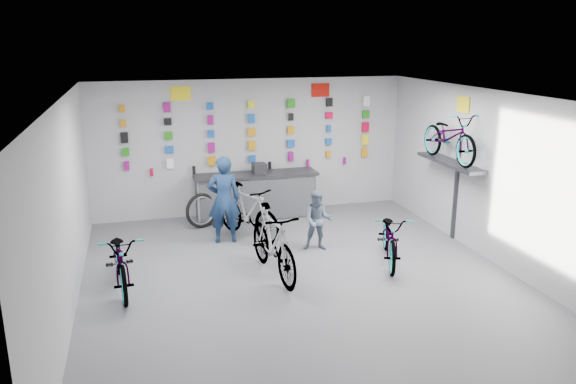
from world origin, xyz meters
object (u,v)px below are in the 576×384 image
object	(u,v)px
bike_service	(248,212)
clerk	(224,200)
counter	(256,196)
bike_center	(273,243)
bike_left	(121,260)
customer	(318,220)
bike_right	(390,237)

from	to	relation	value
bike_service	clerk	size ratio (longest dim) A/B	1.06
bike_service	clerk	world-z (taller)	clerk
counter	bike_center	xyz separation A→B (m)	(-0.41, -3.18, 0.10)
bike_left	customer	world-z (taller)	customer
bike_center	clerk	bearing A→B (deg)	98.81
counter	customer	distance (m)	2.33
bike_right	customer	world-z (taller)	customer
bike_right	bike_center	bearing A→B (deg)	-159.09
counter	bike_right	distance (m)	3.59
counter	bike_service	size ratio (longest dim) A/B	1.49
counter	clerk	xyz separation A→B (m)	(-0.93, -1.35, 0.37)
bike_center	customer	distance (m)	1.46
counter	customer	bearing A→B (deg)	-72.71
counter	bike_service	xyz separation A→B (m)	(-0.44, -1.25, 0.06)
bike_right	bike_left	bearing A→B (deg)	-161.44
bike_right	bike_service	bearing A→B (deg)	158.64
bike_service	counter	bearing A→B (deg)	41.57
bike_center	clerk	size ratio (longest dim) A/B	1.15
bike_left	bike_center	bearing A→B (deg)	-8.30
bike_service	bike_right	bearing A→B (deg)	-70.29
counter	bike_left	size ratio (longest dim) A/B	1.44
counter	bike_service	world-z (taller)	bike_service
bike_left	customer	distance (m)	3.62
bike_right	clerk	world-z (taller)	clerk
bike_right	customer	xyz separation A→B (m)	(-1.04, 0.91, 0.10)
bike_right	bike_service	xyz separation A→B (m)	(-2.17, 1.89, 0.07)
bike_center	customer	xyz separation A→B (m)	(1.10, 0.96, -0.02)
bike_center	bike_service	size ratio (longest dim) A/B	1.08
bike_left	bike_service	bearing A→B (deg)	31.84
bike_right	clerk	distance (m)	3.23
bike_right	clerk	xyz separation A→B (m)	(-2.65, 1.80, 0.38)
counter	bike_right	world-z (taller)	counter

